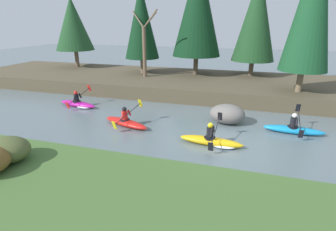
{
  "coord_description": "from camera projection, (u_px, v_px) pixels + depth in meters",
  "views": [
    {
      "loc": [
        0.54,
        -10.83,
        4.98
      ],
      "look_at": [
        -3.0,
        1.06,
        0.55
      ],
      "focal_mm": 28.0,
      "sensor_mm": 36.0,
      "label": 1
    }
  ],
  "objects": [
    {
      "name": "ground_plane",
      "position": [
        226.0,
        141.0,
        11.59
      ],
      "size": [
        90.0,
        90.0,
        0.0
      ],
      "primitive_type": "plane",
      "color": "slate"
    },
    {
      "name": "riverbank_far",
      "position": [
        237.0,
        86.0,
        19.45
      ],
      "size": [
        44.0,
        8.15,
        0.95
      ],
      "color": "brown",
      "rests_on": "ground"
    },
    {
      "name": "conifer_tree_far_left",
      "position": [
        73.0,
        24.0,
        23.71
      ],
      "size": [
        3.45,
        3.45,
        6.19
      ],
      "color": "brown",
      "rests_on": "riverbank_far"
    },
    {
      "name": "conifer_tree_left",
      "position": [
        141.0,
        21.0,
        20.7
      ],
      "size": [
        2.77,
        2.77,
        6.97
      ],
      "color": "#7A664C",
      "rests_on": "riverbank_far"
    },
    {
      "name": "conifer_tree_mid_left",
      "position": [
        198.0,
        7.0,
        19.63
      ],
      "size": [
        3.74,
        3.74,
        8.72
      ],
      "color": "brown",
      "rests_on": "riverbank_far"
    },
    {
      "name": "conifer_tree_centre",
      "position": [
        256.0,
        17.0,
        19.5
      ],
      "size": [
        3.23,
        3.23,
        7.64
      ],
      "color": "brown",
      "rests_on": "riverbank_far"
    },
    {
      "name": "bare_tree_upstream",
      "position": [
        145.0,
        45.0,
        19.81
      ],
      "size": [
        2.8,
        2.77,
        5.01
      ],
      "color": "brown",
      "rests_on": "riverbank_far"
    },
    {
      "name": "shrub_clump_second",
      "position": [
        8.0,
        149.0,
        8.68
      ],
      "size": [
        1.52,
        1.26,
        0.82
      ],
      "color": "#4C562D",
      "rests_on": "riverbank_near"
    },
    {
      "name": "kayaker_lead",
      "position": [
        294.0,
        129.0,
        12.36
      ],
      "size": [
        2.78,
        2.07,
        1.2
      ],
      "rotation": [
        0.0,
        0.0,
        -0.04
      ],
      "color": "#1993D6",
      "rests_on": "ground"
    },
    {
      "name": "kayaker_middle",
      "position": [
        213.0,
        141.0,
        11.17
      ],
      "size": [
        2.79,
        2.07,
        1.2
      ],
      "rotation": [
        0.0,
        0.0,
        -0.07
      ],
      "color": "yellow",
      "rests_on": "ground"
    },
    {
      "name": "kayaker_trailing",
      "position": [
        126.0,
        122.0,
        13.24
      ],
      "size": [
        2.75,
        2.02,
        1.2
      ],
      "rotation": [
        0.0,
        0.0,
        -0.32
      ],
      "color": "red",
      "rests_on": "ground"
    },
    {
      "name": "kayaker_far_back",
      "position": [
        79.0,
        104.0,
        16.25
      ],
      "size": [
        2.79,
        2.06,
        1.2
      ],
      "rotation": [
        0.0,
        0.0,
        -0.17
      ],
      "color": "#C61999",
      "rests_on": "ground"
    },
    {
      "name": "boulder_midstream",
      "position": [
        227.0,
        114.0,
        13.53
      ],
      "size": [
        1.79,
        1.4,
        1.01
      ],
      "color": "slate",
      "rests_on": "ground"
    }
  ]
}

